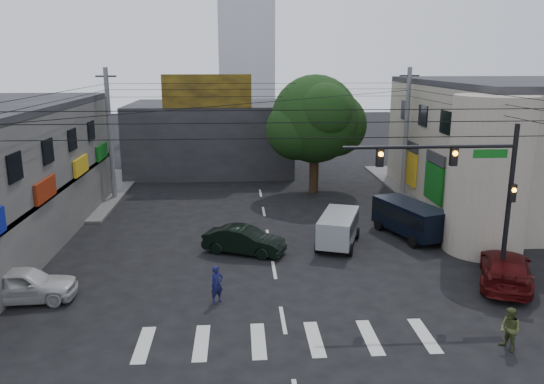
{
  "coord_description": "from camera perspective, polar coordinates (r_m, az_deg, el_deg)",
  "views": [
    {
      "loc": [
        -1.6,
        -21.39,
        9.63
      ],
      "look_at": [
        0.03,
        4.0,
        3.31
      ],
      "focal_mm": 35.0,
      "sensor_mm": 36.0,
      "label": 1
    }
  ],
  "objects": [
    {
      "name": "building_far",
      "position": [
        47.91,
        -6.55,
        5.91
      ],
      "size": [
        14.0,
        10.0,
        6.0
      ],
      "primitive_type": "cube",
      "color": "#232326",
      "rests_on": "ground"
    },
    {
      "name": "utility_pole_far_left",
      "position": [
        38.76,
        -17.01,
        5.89
      ],
      "size": [
        0.32,
        0.32,
        9.2
      ],
      "primitive_type": "cylinder",
      "color": "#59595B",
      "rests_on": "ground"
    },
    {
      "name": "sidewalk_far_left",
      "position": [
        43.72,
        -25.6,
        -0.07
      ],
      "size": [
        16.0,
        16.0,
        0.15
      ],
      "primitive_type": "cube",
      "color": "#514F4C",
      "rests_on": "ground"
    },
    {
      "name": "navy_van",
      "position": [
        30.63,
        14.55,
        -2.96
      ],
      "size": [
        5.9,
        4.73,
        1.92
      ],
      "primitive_type": null,
      "rotation": [
        0.0,
        0.0,
        1.9
      ],
      "color": "black",
      "rests_on": "ground"
    },
    {
      "name": "building_right",
      "position": [
        39.98,
        25.81,
        4.47
      ],
      "size": [
        14.0,
        18.0,
        8.0
      ],
      "primitive_type": "cube",
      "color": "gray",
      "rests_on": "ground"
    },
    {
      "name": "sidewalk_far_right",
      "position": [
        45.02,
        22.23,
        0.65
      ],
      "size": [
        16.0,
        16.0,
        0.15
      ],
      "primitive_type": "cube",
      "color": "#514F4C",
      "rests_on": "ground"
    },
    {
      "name": "ground",
      "position": [
        23.51,
        0.56,
        -10.23
      ],
      "size": [
        160.0,
        160.0,
        0.0
      ],
      "primitive_type": "plane",
      "color": "black",
      "rests_on": "ground"
    },
    {
      "name": "street_tree",
      "position": [
        39.02,
        4.64,
        7.79
      ],
      "size": [
        6.4,
        6.4,
        8.7
      ],
      "color": "black",
      "rests_on": "ground"
    },
    {
      "name": "traffic_gantry",
      "position": [
        22.97,
        20.65,
        0.98
      ],
      "size": [
        7.1,
        0.35,
        7.2
      ],
      "color": "black",
      "rests_on": "ground"
    },
    {
      "name": "dark_sedan",
      "position": [
        27.25,
        -3.01,
        -5.22
      ],
      "size": [
        4.38,
        5.2,
        1.38
      ],
      "primitive_type": "imported",
      "rotation": [
        0.0,
        0.0,
        1.18
      ],
      "color": "black",
      "rests_on": "ground"
    },
    {
      "name": "white_compact",
      "position": [
        24.25,
        -25.23,
        -8.99
      ],
      "size": [
        2.17,
        4.44,
        1.45
      ],
      "primitive_type": "imported",
      "rotation": [
        0.0,
        0.0,
        1.62
      ],
      "color": "beige",
      "rests_on": "ground"
    },
    {
      "name": "silver_minivan",
      "position": [
        28.47,
        7.15,
        -4.08
      ],
      "size": [
        5.09,
        4.21,
        1.74
      ],
      "primitive_type": null,
      "rotation": [
        0.0,
        0.0,
        1.23
      ],
      "color": "#A4A7AC",
      "rests_on": "ground"
    },
    {
      "name": "traffic_officer",
      "position": [
        21.97,
        -5.95,
        -9.86
      ],
      "size": [
        0.93,
        0.92,
        1.58
      ],
      "primitive_type": "imported",
      "rotation": [
        0.0,
        0.0,
        0.61
      ],
      "color": "#121441",
      "rests_on": "ground"
    },
    {
      "name": "billboard",
      "position": [
        42.62,
        -7.03,
        10.72
      ],
      "size": [
        7.0,
        0.3,
        2.6
      ],
      "primitive_type": "cube",
      "color": "olive",
      "rests_on": "building_far"
    },
    {
      "name": "utility_pole_far_right",
      "position": [
        39.62,
        14.22,
        6.23
      ],
      "size": [
        0.32,
        0.32,
        9.2
      ],
      "primitive_type": "cylinder",
      "color": "#59595B",
      "rests_on": "ground"
    },
    {
      "name": "pedestrian_olive",
      "position": [
        20.25,
        24.22,
        -13.33
      ],
      "size": [
        1.09,
        1.03,
        1.53
      ],
      "primitive_type": "imported",
      "rotation": [
        0.0,
        0.0,
        -1.25
      ],
      "color": "#424B22",
      "rests_on": "ground"
    },
    {
      "name": "maroon_sedan",
      "position": [
        25.72,
        23.83,
        -7.5
      ],
      "size": [
        6.01,
        6.73,
        1.49
      ],
      "primitive_type": "imported",
      "rotation": [
        0.0,
        0.0,
        2.71
      ],
      "color": "#45090A",
      "rests_on": "ground"
    },
    {
      "name": "corner_column",
      "position": [
        28.9,
        22.27,
        1.67
      ],
      "size": [
        4.0,
        4.0,
        8.0
      ],
      "primitive_type": "cylinder",
      "color": "gray",
      "rests_on": "ground"
    }
  ]
}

